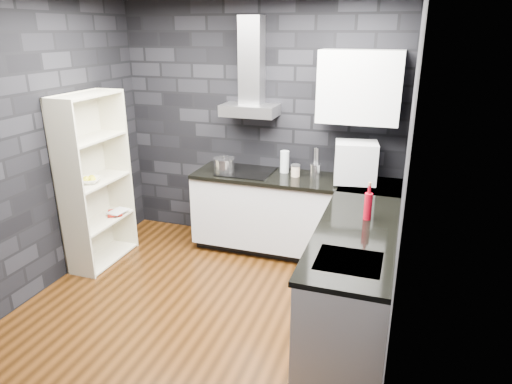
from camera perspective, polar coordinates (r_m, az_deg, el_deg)
The scene contains 27 objects.
ground at distance 4.30m, azimuth -6.53°, elevation -14.10°, with size 3.20×3.20×0.00m, color #3E200B.
wall_back at distance 5.20m, azimuth 0.46°, elevation 8.21°, with size 3.20×0.05×2.70m, color black.
wall_front at distance 2.47m, azimuth -23.85°, elevation -6.87°, with size 3.20×0.05×2.70m, color black.
wall_left at distance 4.65m, azimuth -25.76°, elevation 4.89°, with size 0.05×3.20×2.70m, color black.
wall_right at distance 3.38m, azimuth 18.40°, elevation 0.85°, with size 0.05×3.20×2.70m, color black.
toekick_back at distance 5.23m, azimuth 4.69°, elevation -6.88°, with size 2.18×0.50×0.10m, color black.
toekick_right at distance 4.06m, azimuth 12.23°, elevation -15.89°, with size 0.50×1.78×0.10m, color black.
counter_back_cab at distance 5.02m, azimuth 4.71°, elevation -2.68°, with size 2.20×0.60×0.76m, color silver.
counter_right_cab at distance 3.83m, azimuth 12.10°, elevation -10.56°, with size 0.60×1.80×0.76m, color silver.
counter_back_top at distance 4.87m, azimuth 4.82°, elevation 1.63°, with size 2.20×0.62×0.04m, color black.
counter_right_top at distance 3.65m, azimuth 12.39°, elevation -5.10°, with size 0.62×1.80×0.04m, color black.
counter_corner_top at distance 4.77m, azimuth 14.21°, elevation 0.68°, with size 0.62×0.62×0.04m, color black.
hood_body at distance 4.99m, azimuth -0.80°, elevation 10.18°, with size 0.60×0.34×0.12m, color #ADADB1.
hood_chimney at distance 5.00m, azimuth -0.55°, elevation 16.09°, with size 0.24×0.20×0.90m, color #ADADB1.
upper_cabinet at distance 4.70m, azimuth 12.87°, elevation 12.69°, with size 0.80×0.35×0.70m, color silver.
cooktop at distance 5.02m, azimuth -1.25°, elevation 2.57°, with size 0.58×0.50×0.01m, color black.
sink_rim at distance 3.20m, azimuth 11.51°, elevation -8.49°, with size 0.44×0.40×0.01m, color #ADADB1.
pot at distance 5.01m, azimuth -4.00°, elevation 3.35°, with size 0.22×0.22×0.13m, color silver.
glass_vase at distance 5.00m, azimuth 3.60°, elevation 3.80°, with size 0.10×0.10×0.24m, color silver.
storage_jar at distance 4.88m, azimuth 4.95°, elevation 2.61°, with size 0.09×0.09×0.11m, color #C6AD90.
utensil_crock at distance 4.87m, azimuth 7.42°, elevation 2.65°, with size 0.11×0.11×0.14m, color silver.
appliance_garage at distance 4.69m, azimuth 12.33°, elevation 3.65°, with size 0.41×0.32×0.41m, color silver.
red_bottle at distance 3.85m, azimuth 13.82°, elevation -1.76°, with size 0.07×0.07×0.23m, color maroon.
bookshelf at distance 5.00m, azimuth -19.43°, elevation 1.27°, with size 0.34×0.80×1.80m, color beige.
fruit_bowl at distance 4.93m, azimuth -20.04°, elevation 1.39°, with size 0.22×0.22×0.05m, color white.
book_red at distance 5.23m, azimuth -18.14°, elevation -1.62°, with size 0.16×0.02×0.21m, color maroon.
book_second at distance 5.26m, azimuth -17.59°, elevation -1.17°, with size 0.16×0.02×0.22m, color #B2B2B2.
Camera 1 is at (1.58, -3.22, 2.38)m, focal length 32.00 mm.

